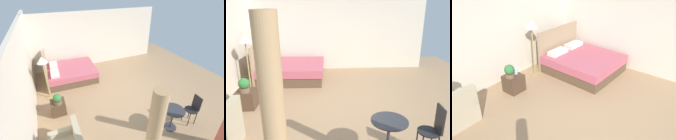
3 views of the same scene
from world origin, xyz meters
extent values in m
cube|color=#9E7A56|center=(0.00, 0.00, -0.01)|extent=(9.40, 9.43, 0.02)
cube|color=beige|center=(0.00, 3.22, 1.35)|extent=(9.40, 0.12, 2.70)
cube|color=beige|center=(3.20, 0.00, 1.35)|extent=(0.12, 6.43, 2.70)
cube|color=brown|center=(2.07, 1.61, 0.15)|extent=(1.83, 2.04, 0.30)
cube|color=#B25160|center=(2.07, 1.61, 0.42)|extent=(1.87, 2.08, 0.24)
cube|color=#997F60|center=(2.11, 2.63, 0.62)|extent=(1.83, 0.12, 1.24)
cube|color=silver|center=(1.71, 2.33, 0.59)|extent=(0.65, 0.34, 0.12)
cube|color=silver|center=(2.48, 2.31, 0.59)|extent=(0.65, 0.34, 0.12)
cube|color=tan|center=(-1.29, 2.48, 0.48)|extent=(0.14, 0.73, 0.15)
cube|color=#473323|center=(0.01, 2.46, 0.23)|extent=(0.45, 0.44, 0.45)
cylinder|color=brown|center=(-0.09, 2.45, 0.51)|extent=(0.23, 0.23, 0.11)
sphere|color=#2D6B33|center=(-0.09, 2.45, 0.67)|extent=(0.26, 0.26, 0.26)
cylinder|color=silver|center=(0.13, 2.47, 0.53)|extent=(0.09, 0.09, 0.16)
cylinder|color=#99844C|center=(0.99, 2.68, 0.01)|extent=(0.25, 0.25, 0.02)
cylinder|color=#99844C|center=(0.99, 2.68, 0.73)|extent=(0.04, 0.04, 1.42)
cone|color=beige|center=(0.99, 2.68, 1.55)|extent=(0.35, 0.35, 0.22)
cylinder|color=#2D2D33|center=(-1.96, -0.48, 0.01)|extent=(0.36, 0.36, 0.02)
cylinder|color=#2D2D33|center=(-1.96, -0.48, 0.33)|extent=(0.05, 0.05, 0.66)
cylinder|color=#2D2D33|center=(-1.96, -0.48, 0.67)|extent=(0.60, 0.60, 0.02)
cylinder|color=black|center=(-1.87, -1.01, 0.24)|extent=(0.02, 0.02, 0.47)
cylinder|color=black|center=(-2.13, -0.99, 0.24)|extent=(0.02, 0.02, 0.47)
cylinder|color=black|center=(-1.90, -1.26, 0.24)|extent=(0.02, 0.02, 0.47)
cylinder|color=black|center=(-2.15, -1.24, 0.24)|extent=(0.02, 0.02, 0.47)
cylinder|color=black|center=(-2.01, -1.13, 0.48)|extent=(0.39, 0.39, 0.02)
cube|color=black|center=(-2.02, -1.28, 0.71)|extent=(0.29, 0.05, 0.44)
camera|label=1|loc=(-4.32, 2.46, 3.76)|focal=25.34mm
camera|label=2|loc=(-5.01, 0.55, 2.53)|focal=35.16mm
camera|label=3|loc=(-3.18, -1.73, 3.27)|focal=35.95mm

